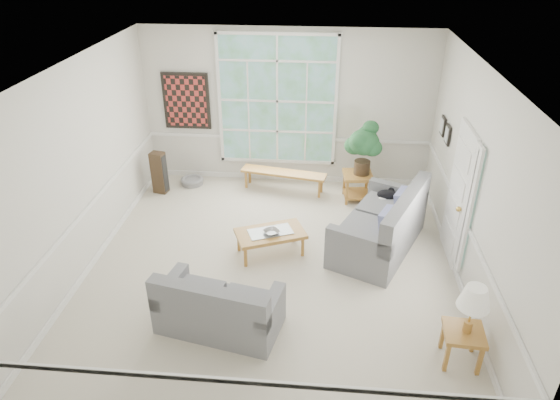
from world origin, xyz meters
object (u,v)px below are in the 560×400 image
(loveseat_right, at_px, (380,219))
(coffee_table, at_px, (271,243))
(loveseat_front, at_px, (219,301))
(side_table, at_px, (461,346))
(end_table, at_px, (357,187))

(loveseat_right, height_order, coffee_table, loveseat_right)
(loveseat_front, height_order, side_table, loveseat_front)
(loveseat_front, distance_m, coffee_table, 1.76)
(coffee_table, xyz_separation_m, end_table, (1.43, 1.91, 0.07))
(side_table, bearing_deg, loveseat_right, 108.29)
(coffee_table, distance_m, side_table, 3.18)
(loveseat_right, height_order, end_table, loveseat_right)
(side_table, bearing_deg, coffee_table, 140.69)
(loveseat_right, xyz_separation_m, side_table, (0.78, -2.35, -0.29))
(loveseat_front, bearing_deg, end_table, 74.33)
(end_table, relative_size, side_table, 1.14)
(loveseat_right, bearing_deg, loveseat_front, -112.35)
(side_table, bearing_deg, loveseat_front, 173.54)
(loveseat_front, distance_m, end_table, 4.07)
(loveseat_right, relative_size, side_table, 4.12)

